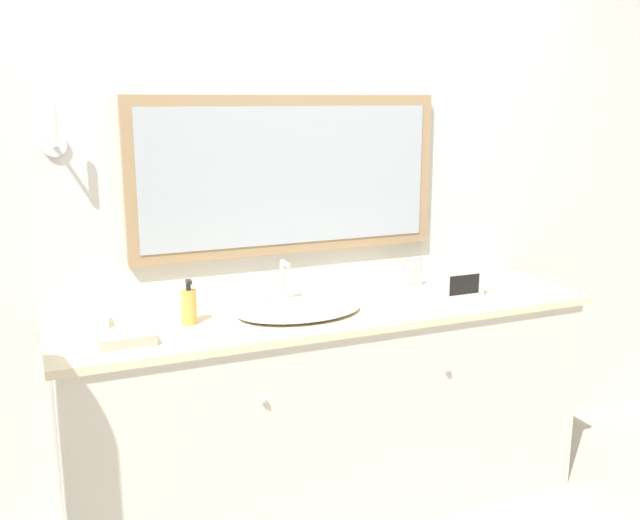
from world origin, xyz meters
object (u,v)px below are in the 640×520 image
Objects in this scene: soap_bottle at (189,306)px; appliance_box at (456,281)px; picture_frame at (413,272)px; sink_basin at (298,309)px.

soap_bottle reaches higher than appliance_box.
picture_frame is at bearing 7.79° from soap_bottle.
picture_frame is at bearing 15.75° from sink_basin.
sink_basin reaches higher than picture_frame.
sink_basin reaches higher than soap_bottle.
appliance_box is (1.13, -0.05, -0.01)m from soap_bottle.
picture_frame is (0.61, 0.17, 0.05)m from sink_basin.
appliance_box is 1.50× the size of picture_frame.
picture_frame is at bearing 116.80° from appliance_box.
picture_frame reaches higher than appliance_box.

